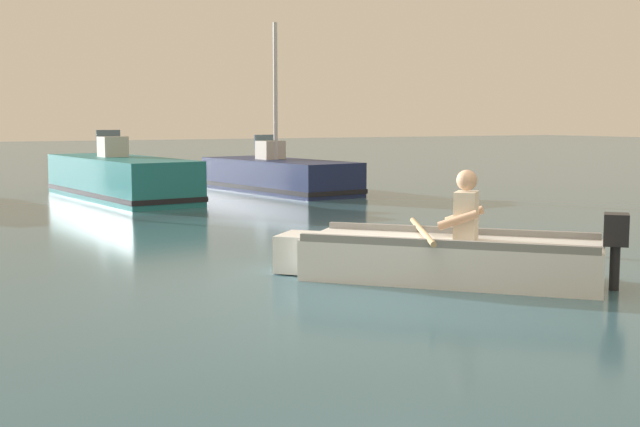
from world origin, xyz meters
TOP-DOWN VIEW (x-y plane):
  - ground_plane at (0.00, 0.00)m, footprint 120.00×120.00m
  - rowboat_with_person at (0.96, 0.14)m, footprint 2.99×3.13m
  - moored_boat_teal at (0.39, 10.84)m, footprint 2.10×5.30m
  - moored_boat_navy at (4.16, 10.80)m, footprint 2.24×4.82m

SIDE VIEW (x-z plane):
  - ground_plane at x=0.00m, z-range 0.00..0.00m
  - rowboat_with_person at x=0.96m, z-range -0.34..0.85m
  - moored_boat_navy at x=4.16m, z-range -1.61..2.35m
  - moored_boat_teal at x=0.39m, z-range -0.31..1.17m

